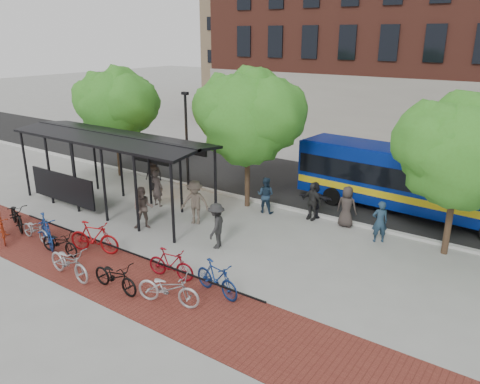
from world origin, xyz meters
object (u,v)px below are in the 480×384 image
Objects in this scene: pedestrian_0 at (154,174)px; pedestrian_6 at (347,207)px; bike_0 at (17,215)px; bike_6 at (69,262)px; bus at (417,179)px; bike_11 at (217,278)px; bus_shelter at (109,146)px; bike_5 at (94,237)px; bike_4 at (60,243)px; pedestrian_7 at (380,222)px; pedestrian_8 at (143,208)px; pedestrian_4 at (312,202)px; tree_a at (116,102)px; pedestrian_9 at (216,226)px; pedestrian_1 at (157,188)px; tree_c at (463,149)px; bike_1 at (2,228)px; tree_b at (250,113)px; bike_8 at (115,276)px; lamp_post_left at (187,139)px; pedestrian_2 at (266,195)px; pedestrian_3 at (195,202)px; bike_2 at (35,229)px; bike_10 at (168,288)px; bike_9 at (171,264)px; bike_3 at (46,231)px; pedestrian_5 at (314,200)px.

pedestrian_6 is (10.28, 1.15, 0.00)m from pedestrian_0.
bike_0 is 5.68m from bike_6.
bus is 11.15m from bike_11.
bus_shelter is 14.04m from bus.
bike_5 is at bearing 102.97° from bike_11.
bike_5 reaches higher than bike_4.
bike_4 is (3.70, -0.49, -0.10)m from bike_0.
pedestrian_8 reaches higher than pedestrian_7.
bike_5 is at bearing 30.22° from bike_6.
bike_4 is 1.06× the size of pedestrian_4.
tree_a is 11.96m from pedestrian_9.
pedestrian_1 is (-0.73, 5.89, 0.43)m from bike_4.
bike_1 is at bearing -148.77° from tree_c.
tree_b is at bearing -144.87° from pedestrian_1.
pedestrian_9 is (3.48, 3.00, 0.28)m from bike_5.
bike_4 is at bearing 81.43° from bike_8.
lamp_post_left reaches higher than bus.
tree_a is 15.87m from pedestrian_7.
bus_shelter is at bearing 18.97° from pedestrian_2.
pedestrian_3 is (2.92, -0.65, 0.07)m from pedestrian_1.
bike_1 is 1.01× the size of pedestrian_9.
bike_2 is 1.91m from bike_4.
bus_shelter is at bearing 1.69° from bike_0.
pedestrian_4 is at bearing -17.98° from bike_10.
tree_c is 3.28× the size of pedestrian_1.
pedestrian_3 is at bearing 17.64° from bike_10.
pedestrian_9 is at bearing -4.79° from bike_9.
pedestrian_6 reaches higher than bike_6.
pedestrian_1 is at bearing 0.05° from bike_4.
pedestrian_1 is (-3.62, -2.51, -3.56)m from tree_b.
bike_10 is at bearing -51.98° from lamp_post_left.
pedestrian_3 reaches higher than bike_10.
tree_b reaches higher than pedestrian_4.
bike_6 is 1.26× the size of pedestrian_2.
lamp_post_left is 2.39× the size of bike_6.
bike_3 is 5.75m from pedestrian_1.
bike_10 is at bearing -104.50° from bus.
pedestrian_1 reaches higher than bike_10.
pedestrian_9 is at bearing -8.37° from bike_8.
bike_1 is 1.09× the size of pedestrian_5.
bike_1 is at bearing -100.60° from lamp_post_left.
pedestrian_0 reaches higher than pedestrian_5.
tree_b is at bearing 179.69° from pedestrian_9.
pedestrian_6 is (8.41, 2.81, -0.01)m from pedestrian_1.
pedestrian_0 reaches higher than bike_1.
bike_0 is 6.17m from pedestrian_1.
bike_0 reaches higher than bike_4.
pedestrian_6 is at bearing -47.04° from bike_2.
pedestrian_6 reaches higher than pedestrian_2.
pedestrian_2 reaches higher than bike_11.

